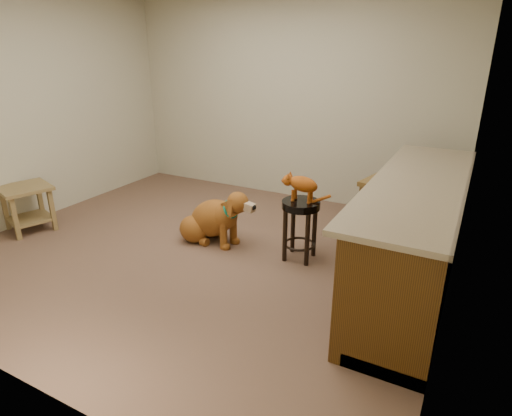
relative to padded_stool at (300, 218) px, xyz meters
The scene contains 8 objects.
floor 1.06m from the padded_stool, 160.82° to the right, with size 4.50×4.00×0.01m, color brown.
room_shell 1.59m from the padded_stool, 160.82° to the right, with size 4.54×4.04×2.62m.
cabinet_run 1.03m from the padded_stool, ahead, with size 0.70×2.56×0.94m.
padded_stool is the anchor object (origin of this frame).
wood_stool 0.80m from the padded_stool, 27.79° to the left, with size 0.51×0.51×0.78m.
side_table 3.02m from the padded_stool, 165.12° to the right, with size 0.62×0.62×0.51m.
golden_retriever 0.97m from the padded_stool, behind, with size 1.02×0.53×0.65m.
tabby_kitten 0.33m from the padded_stool, behind, with size 0.46×0.19×0.29m.
Camera 1 is at (2.29, -3.16, 1.94)m, focal length 30.00 mm.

